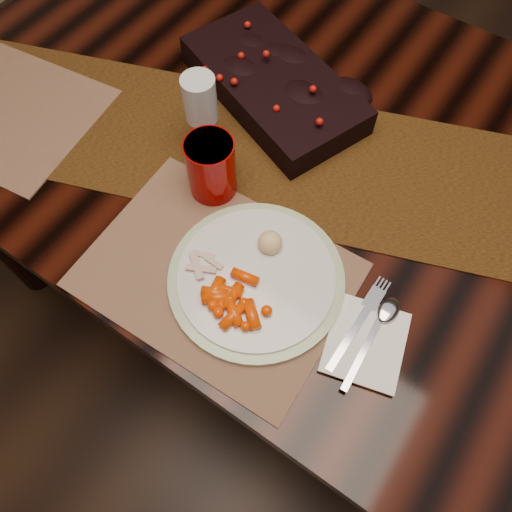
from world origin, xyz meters
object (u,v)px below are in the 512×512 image
Objects in this scene: centerpiece at (274,81)px; turkey_shreds at (206,264)px; dining_table at (329,258)px; red_cup at (211,167)px; napkin at (366,342)px; dinner_plate at (256,278)px; wine_glass at (202,115)px; mashed_potatoes at (267,240)px; baby_carrots at (238,299)px; placemat_main at (217,275)px.

turkey_shreds is (0.13, -0.40, -0.02)m from centerpiece.
dining_table is 0.51m from red_cup.
turkey_shreds is (-0.10, -0.33, 0.40)m from dining_table.
centerpiece is 0.55m from napkin.
red_cup is (-0.37, 0.10, 0.06)m from napkin.
dining_table is 4.63× the size of centerpiece.
centerpiece is 1.33× the size of dinner_plate.
mashed_potatoes is at bearing -29.09° from wine_glass.
napkin is at bearing -41.04° from centerpiece.
dinner_plate is at bearing 21.49° from turkey_shreds.
centerpiece reaches higher than dining_table.
dinner_plate is 4.11× the size of mashed_potatoes.
mashed_potatoes reaches higher than dining_table.
mashed_potatoes is (0.19, -0.31, -0.00)m from centerpiece.
baby_carrots is 0.68× the size of wine_glass.
placemat_main is 3.80× the size of baby_carrots.
baby_carrots is at bearing -178.21° from napkin.
wine_glass is at bearing 136.17° from baby_carrots.
turkey_shreds is at bearing 164.99° from baby_carrots.
dining_table is 0.52m from napkin.
centerpiece is (-0.23, 0.06, 0.42)m from dining_table.
mashed_potatoes is 0.17m from red_cup.
baby_carrots is (-0.02, -0.36, 0.40)m from dining_table.
placemat_main is 2.59× the size of wine_glass.
dinner_plate is (0.21, -0.37, -0.03)m from centerpiece.
centerpiece is at bearing 119.71° from dinner_plate.
dinner_plate is 0.06m from baby_carrots.
baby_carrots is 0.35m from wine_glass.
placemat_main is 0.07m from baby_carrots.
napkin is 1.16× the size of red_cup.
wine_glass is at bearing 143.08° from dinner_plate.
centerpiece is at bearing 108.04° from turkey_shreds.
centerpiece reaches higher than mashed_potatoes.
dining_table is 13.17× the size of napkin.
red_cup reaches higher than mashed_potatoes.
wine_glass is at bearing 128.48° from placemat_main.
baby_carrots reaches higher than dining_table.
dining_table is at bearing 24.60° from wine_glass.
red_cup is (-0.09, 0.14, 0.04)m from turkey_shreds.
dining_table is at bearing 73.70° from turkey_shreds.
centerpiece is at bearing 164.62° from dining_table.
red_cup is at bearing 136.56° from baby_carrots.
turkey_shreds is 0.28m from napkin.
red_cup is (0.04, -0.25, 0.02)m from centerpiece.
dining_table is 0.48m from mashed_potatoes.
dining_table is 4.20× the size of placemat_main.
dinner_plate is at bearing 167.02° from napkin.
dinner_plate is 2.59× the size of baby_carrots.
baby_carrots is 0.21m from napkin.
centerpiece is at bearing 108.21° from placemat_main.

